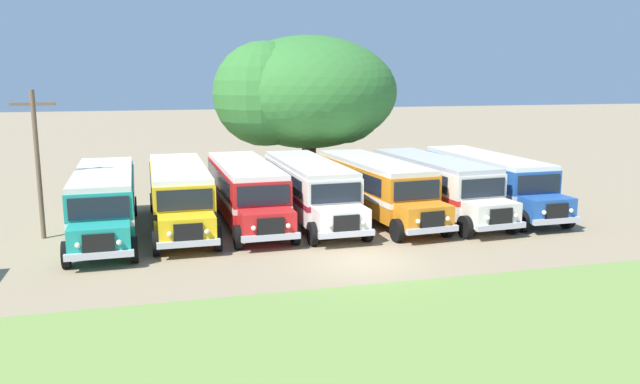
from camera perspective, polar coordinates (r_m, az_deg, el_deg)
ground_plane at (r=23.90m, az=3.79°, el=-6.38°), size 220.00×220.00×0.00m
foreground_grass_strip at (r=17.74m, az=11.32°, el=-12.73°), size 80.00×9.13×0.01m
parked_bus_slot_0 at (r=29.24m, az=-19.05°, el=-0.61°), size 2.92×10.87×2.82m
parked_bus_slot_1 at (r=29.94m, az=-12.68°, el=-0.03°), size 2.78×10.85×2.82m
parked_bus_slot_2 at (r=30.33m, az=-6.76°, el=0.29°), size 2.90×10.87×2.82m
parked_bus_slot_3 at (r=30.64m, az=-0.97°, el=0.47°), size 2.88×10.86×2.82m
parked_bus_slot_4 at (r=31.32m, az=5.02°, el=0.65°), size 3.47×10.96×2.82m
parked_bus_slot_5 at (r=32.34m, az=10.38°, el=0.83°), size 3.37×10.94×2.82m
parked_bus_slot_6 at (r=34.10m, az=15.07°, el=1.14°), size 2.92×10.87×2.82m
broad_shade_tree at (r=39.56m, az=-1.37°, el=8.98°), size 11.48×11.41×9.39m
utility_pole at (r=29.14m, az=-24.35°, el=2.68°), size 1.80×0.20×6.39m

